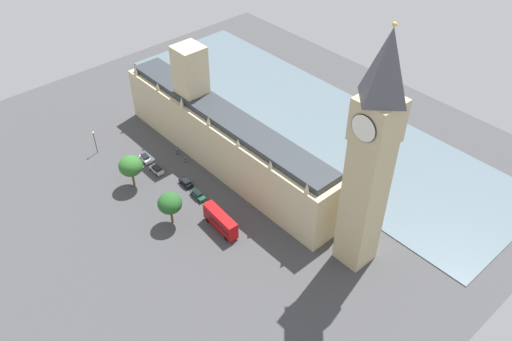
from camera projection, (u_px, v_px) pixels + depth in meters
name	position (u px, v px, depth m)	size (l,w,h in m)	color
ground_plane	(221.00, 167.00, 139.64)	(143.66, 143.66, 0.00)	#424244
river_thames	(308.00, 120.00, 156.74)	(40.32, 129.29, 0.25)	slate
parliament_building	(222.00, 136.00, 135.89)	(10.85, 73.66, 29.27)	#CCBA8E
clock_tower	(371.00, 155.00, 98.04)	(7.73, 7.73, 54.25)	tan
car_white_trailing	(145.00, 158.00, 141.23)	(2.24, 4.24, 1.74)	silver
car_silver_kerbside	(157.00, 169.00, 137.62)	(2.01, 4.48, 1.74)	#B7B7BC
car_black_under_trees	(186.00, 182.00, 133.63)	(2.08, 4.24, 1.74)	black
car_dark_green_midblock	(198.00, 195.00, 130.06)	(2.05, 4.85, 1.74)	#19472D
double_decker_bus_by_river_gate	(220.00, 221.00, 120.62)	(3.21, 10.64, 4.75)	#B20C0F
pedestrian_corner	(185.00, 160.00, 141.02)	(0.56, 0.63, 1.52)	maroon
pedestrian_far_end	(177.00, 152.00, 143.75)	(0.65, 0.69, 1.64)	navy
plane_tree_leading	(131.00, 166.00, 130.04)	(5.96, 5.96, 8.91)	brown
plane_tree_opposite_hall	(170.00, 203.00, 119.91)	(5.65, 5.65, 8.63)	brown
street_lamp_near_tower	(94.00, 138.00, 141.58)	(0.56, 0.56, 6.97)	black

